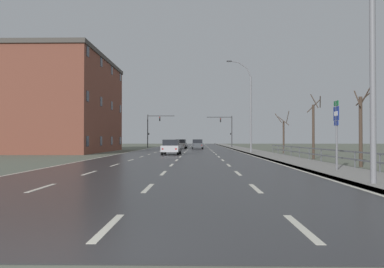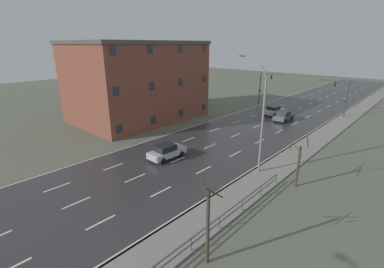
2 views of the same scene
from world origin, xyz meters
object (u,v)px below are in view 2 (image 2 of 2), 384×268
object	(u,v)px
car_distant	(284,116)
car_near_right	(167,151)
traffic_signal_right	(342,93)
traffic_signal_left	(264,83)
street_lamp_midground	(261,119)
car_mid_centre	(274,110)
brick_building	(137,81)

from	to	relation	value
car_distant	car_near_right	xyz separation A→B (m)	(-2.66, -22.29, 0.00)
traffic_signal_right	traffic_signal_left	bearing A→B (deg)	178.16
street_lamp_midground	traffic_signal_left	xyz separation A→B (m)	(-14.38, 27.93, -1.03)
car_near_right	car_mid_centre	bearing A→B (deg)	91.94
car_mid_centre	car_distant	xyz separation A→B (m)	(2.79, -2.41, 0.00)
car_mid_centre	brick_building	distance (m)	23.07
car_mid_centre	car_near_right	xyz separation A→B (m)	(0.13, -24.70, 0.00)
brick_building	car_mid_centre	bearing A→B (deg)	46.67
traffic_signal_right	car_mid_centre	bearing A→B (deg)	-142.72
traffic_signal_right	car_near_right	size ratio (longest dim) A/B	1.44
car_distant	brick_building	size ratio (longest dim) A/B	0.22
traffic_signal_left	car_near_right	bearing A→B (deg)	-79.52
traffic_signal_right	brick_building	bearing A→B (deg)	-136.31
traffic_signal_right	car_near_right	bearing A→B (deg)	-104.81
car_near_right	brick_building	xyz separation A→B (m)	(-15.56, 8.35, 5.16)
traffic_signal_left	traffic_signal_right	bearing A→B (deg)	-1.84
car_mid_centre	car_distant	bearing A→B (deg)	-37.57
car_near_right	brick_building	size ratio (longest dim) A/B	0.22
car_distant	traffic_signal_left	bearing A→B (deg)	131.85
traffic_signal_left	car_mid_centre	size ratio (longest dim) A/B	1.49
traffic_signal_right	car_distant	xyz separation A→B (m)	(-5.55, -8.76, -3.11)
street_lamp_midground	brick_building	distance (m)	24.60
car_mid_centre	car_distant	size ratio (longest dim) A/B	1.02
traffic_signal_left	car_mid_centre	world-z (taller)	traffic_signal_left
car_near_right	car_distant	bearing A→B (deg)	84.84
traffic_signal_left	car_mid_centre	distance (m)	9.47
traffic_signal_left	brick_building	xyz separation A→B (m)	(-9.73, -23.16, 1.86)
car_near_right	street_lamp_midground	bearing A→B (deg)	24.33
street_lamp_midground	car_near_right	distance (m)	10.23
traffic_signal_left	car_mid_centre	bearing A→B (deg)	-50.04
street_lamp_midground	traffic_signal_right	bearing A→B (deg)	90.72
car_distant	brick_building	distance (m)	23.52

